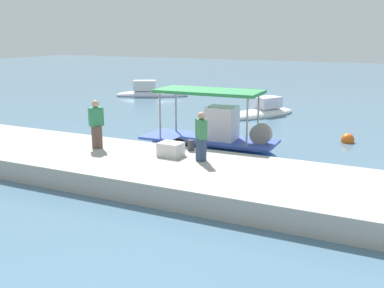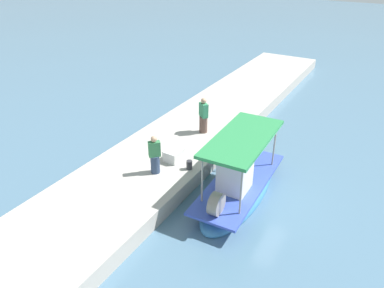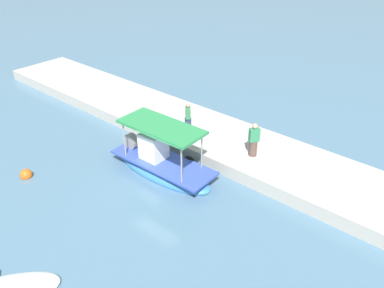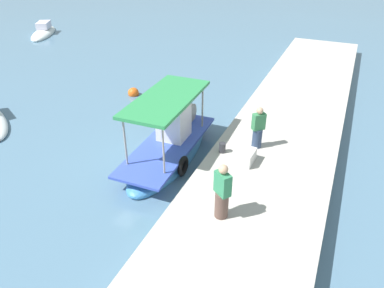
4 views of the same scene
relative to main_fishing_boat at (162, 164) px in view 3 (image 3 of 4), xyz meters
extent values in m
plane|color=slate|center=(-0.72, 0.47, -0.46)|extent=(120.00, 120.00, 0.00)
cube|color=#B6AFA5|center=(-0.72, -3.83, -0.13)|extent=(36.00, 4.33, 0.67)
ellipsoid|color=teal|center=(-0.10, 0.00, -0.36)|extent=(5.64, 2.05, 0.90)
cube|color=#384FB9|center=(-0.10, 0.00, 0.14)|extent=(5.42, 2.05, 0.10)
cube|color=white|center=(0.46, 0.02, 0.79)|extent=(1.13, 1.07, 1.41)
cylinder|color=gray|center=(1.67, 0.77, 1.04)|extent=(0.07, 0.07, 1.90)
cylinder|color=gray|center=(1.71, -0.65, 1.04)|extent=(0.07, 0.07, 1.90)
cylinder|color=gray|center=(-1.91, 0.66, 1.04)|extent=(0.07, 0.07, 1.90)
cylinder|color=gray|center=(-1.86, -0.77, 1.04)|extent=(0.07, 0.07, 1.90)
cube|color=#2D894A|center=(-0.10, 0.00, 2.05)|extent=(4.13, 1.95, 0.12)
torus|color=black|center=(-0.90, -1.00, -0.06)|extent=(0.75, 0.20, 0.74)
cylinder|color=gray|center=(2.02, 0.07, 0.54)|extent=(0.81, 0.37, 0.80)
cylinder|color=brown|center=(-3.08, -3.22, 0.61)|extent=(0.54, 0.54, 0.81)
cube|color=#308055|center=(-3.08, -3.22, 1.35)|extent=(0.51, 0.56, 0.67)
sphere|color=tan|center=(-3.08, -3.22, 1.81)|extent=(0.26, 0.26, 0.26)
cylinder|color=navy|center=(1.02, -3.13, 0.58)|extent=(0.51, 0.51, 0.75)
cube|color=#387F4D|center=(1.02, -3.13, 1.26)|extent=(0.50, 0.50, 0.62)
sphere|color=tan|center=(1.02, -3.13, 1.69)|extent=(0.24, 0.24, 0.24)
cylinder|color=#2D2D33|center=(0.14, -2.10, 0.39)|extent=(0.24, 0.24, 0.37)
cube|color=silver|center=(-0.16, -3.02, 0.43)|extent=(0.80, 0.65, 0.46)
sphere|color=orange|center=(4.62, 4.52, -0.34)|extent=(0.58, 0.58, 0.58)
camera|label=1|loc=(7.07, -16.23, 4.30)|focal=42.96mm
camera|label=2|loc=(10.96, 4.34, 8.17)|focal=34.52mm
camera|label=3|loc=(-11.41, 11.10, 10.38)|focal=36.75mm
camera|label=4|loc=(-10.58, -5.63, 7.30)|focal=34.01mm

